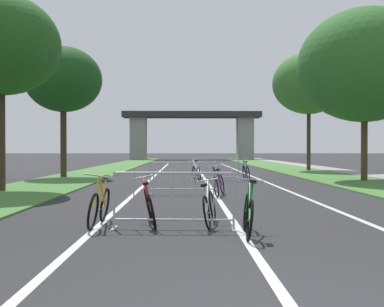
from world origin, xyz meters
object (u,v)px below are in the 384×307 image
(tree_left_cypress_far, at_px, (0,45))
(tree_right_pine_near, at_px, (365,66))
(bicycle_white_4, at_px, (196,172))
(tree_left_oak_near, at_px, (63,80))
(bicycle_purple_3, at_px, (219,184))
(crowd_barrier_third, at_px, (215,170))
(bicycle_yellow_1, at_px, (100,206))
(bicycle_silver_0, at_px, (209,207))
(bicycle_blue_5, at_px, (246,172))
(crowd_barrier_nearest, at_px, (174,201))
(bicycle_green_6, at_px, (248,213))
(tree_right_maple_mid, at_px, (309,83))
(crowd_barrier_second, at_px, (184,179))
(bicycle_red_2, at_px, (150,206))

(tree_left_cypress_far, bearing_deg, tree_right_pine_near, 18.10)
(tree_right_pine_near, distance_m, bicycle_white_4, 9.03)
(tree_left_oak_near, height_order, bicycle_purple_3, tree_left_oak_near)
(tree_left_oak_near, distance_m, bicycle_white_4, 8.42)
(crowd_barrier_third, distance_m, bicycle_yellow_1, 12.56)
(bicycle_silver_0, relative_size, bicycle_blue_5, 0.94)
(tree_left_cypress_far, bearing_deg, bicycle_yellow_1, -56.28)
(tree_left_cypress_far, xyz_separation_m, crowd_barrier_nearest, (6.11, -7.44, -4.50))
(bicycle_white_4, bearing_deg, bicycle_silver_0, -100.53)
(bicycle_white_4, height_order, bicycle_green_6, bicycle_white_4)
(bicycle_yellow_1, distance_m, bicycle_blue_5, 13.35)
(tree_left_cypress_far, relative_size, tree_left_oak_near, 1.01)
(tree_left_oak_near, bearing_deg, tree_right_maple_mid, 25.14)
(tree_right_pine_near, bearing_deg, tree_right_maple_mid, 89.19)
(tree_left_oak_near, bearing_deg, bicycle_blue_5, -13.07)
(crowd_barrier_second, bearing_deg, tree_right_pine_near, 35.77)
(bicycle_silver_0, height_order, bicycle_green_6, bicycle_green_6)
(bicycle_white_4, bearing_deg, bicycle_blue_5, -12.56)
(tree_right_pine_near, distance_m, bicycle_blue_5, 7.18)
(bicycle_yellow_1, distance_m, bicycle_purple_3, 6.12)
(tree_left_cypress_far, bearing_deg, bicycle_green_6, -47.44)
(bicycle_yellow_1, bearing_deg, tree_right_maple_mid, -112.83)
(tree_left_cypress_far, xyz_separation_m, bicycle_white_4, (6.86, 5.63, -4.66))
(tree_left_cypress_far, xyz_separation_m, bicycle_silver_0, (6.78, -7.00, -4.66))
(tree_left_oak_near, height_order, bicycle_silver_0, tree_left_oak_near)
(tree_left_oak_near, xyz_separation_m, crowd_barrier_nearest, (5.99, -15.07, -4.48))
(bicycle_yellow_1, relative_size, bicycle_red_2, 1.02)
(crowd_barrier_second, xyz_separation_m, bicycle_blue_5, (2.89, 6.67, -0.14))
(bicycle_red_2, bearing_deg, bicycle_blue_5, 65.71)
(bicycle_green_6, bearing_deg, bicycle_red_2, 151.72)
(tree_right_maple_mid, bearing_deg, tree_left_cypress_far, -135.29)
(crowd_barrier_third, bearing_deg, tree_right_maple_mid, 53.50)
(crowd_barrier_second, distance_m, bicycle_silver_0, 5.89)
(bicycle_silver_0, bearing_deg, crowd_barrier_nearest, -137.95)
(bicycle_red_2, bearing_deg, bicycle_green_6, -41.03)
(bicycle_purple_3, height_order, bicycle_green_6, bicycle_purple_3)
(tree_right_pine_near, distance_m, bicycle_green_6, 15.35)
(tree_right_pine_near, bearing_deg, bicycle_green_6, -118.90)
(tree_right_maple_mid, xyz_separation_m, crowd_barrier_third, (-6.85, -9.26, -5.30))
(tree_left_oak_near, xyz_separation_m, tree_right_maple_mid, (14.44, 6.78, 0.83))
(tree_right_maple_mid, distance_m, bicycle_red_2, 23.76)
(bicycle_red_2, bearing_deg, tree_right_pine_near, 44.53)
(tree_right_maple_mid, relative_size, bicycle_white_4, 4.62)
(crowd_barrier_second, xyz_separation_m, bicycle_silver_0, (0.49, -5.86, -0.16))
(crowd_barrier_third, relative_size, bicycle_yellow_1, 1.32)
(tree_left_oak_near, height_order, bicycle_green_6, tree_left_oak_near)
(crowd_barrier_nearest, distance_m, crowd_barrier_third, 12.69)
(bicycle_silver_0, distance_m, bicycle_green_6, 1.20)
(tree_left_cypress_far, distance_m, bicycle_purple_3, 8.85)
(tree_left_cypress_far, relative_size, bicycle_yellow_1, 3.98)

